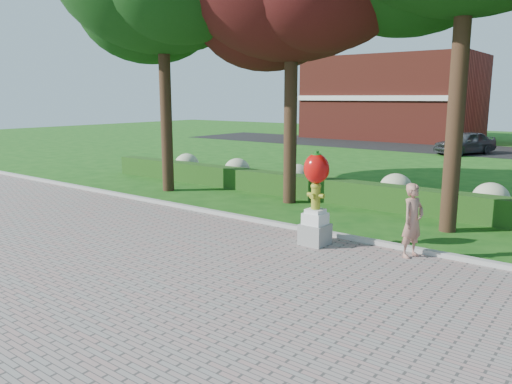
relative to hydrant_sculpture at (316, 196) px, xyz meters
The scene contains 10 objects.
ground 2.80m from the hydrant_sculpture, 122.04° to the right, with size 100.00×100.00×0.00m, color #174E13.
walkway 6.39m from the hydrant_sculpture, 102.25° to the right, with size 40.00×14.00×0.04m, color gray.
curb 1.98m from the hydrant_sculpture, 146.66° to the left, with size 40.00×0.18×0.15m, color #ADADA5.
lawn_hedge 5.12m from the hydrant_sculpture, 105.26° to the left, with size 24.00×0.70×0.80m, color #164213.
hydrangea_row 5.97m from the hydrant_sculpture, 97.36° to the left, with size 20.10×1.10×0.99m.
street 25.94m from the hydrant_sculpture, 92.94° to the left, with size 50.00×8.00×0.02m, color black.
building_left 33.90m from the hydrant_sculpture, 109.57° to the left, with size 14.00×8.00×7.00m, color maroon.
hydrant_sculpture is the anchor object (origin of this frame).
woman 2.31m from the hydrant_sculpture, 12.01° to the left, with size 0.61×0.40×1.68m, color #A97261.
parked_car 23.03m from the hydrant_sculpture, 96.62° to the left, with size 1.72×4.26×1.45m, color #383B3F.
Camera 1 is at (7.36, -8.11, 3.60)m, focal length 35.00 mm.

